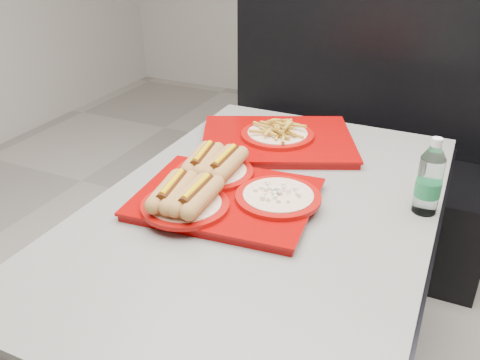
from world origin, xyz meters
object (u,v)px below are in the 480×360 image
at_px(diner_table, 263,252).
at_px(water_bottle, 429,181).
at_px(booth_bench, 349,161).
at_px(tray_far, 277,137).
at_px(tray_near, 220,189).

bearing_deg(diner_table, water_bottle, 19.71).
height_order(booth_bench, tray_far, booth_bench).
height_order(diner_table, booth_bench, booth_bench).
bearing_deg(diner_table, tray_far, 106.30).
height_order(diner_table, tray_far, tray_far).
relative_size(diner_table, booth_bench, 1.05).
distance_m(booth_bench, tray_far, 0.80).
bearing_deg(tray_near, diner_table, 18.67).
height_order(diner_table, tray_near, tray_near).
bearing_deg(tray_far, booth_bench, 80.58).
xyz_separation_m(diner_table, tray_far, (-0.12, 0.40, 0.20)).
distance_m(booth_bench, tray_near, 1.20).
bearing_deg(water_bottle, tray_far, 154.46).
distance_m(diner_table, tray_near, 0.24).
distance_m(diner_table, water_bottle, 0.50).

